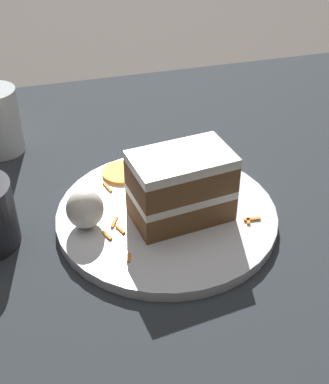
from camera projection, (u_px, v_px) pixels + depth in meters
The scene contains 7 objects.
ground_plane at pixel (156, 208), 0.78m from camera, with size 6.00×6.00×0.00m, color #4C4742.
dining_table at pixel (156, 201), 0.77m from camera, with size 1.36×0.82×0.03m, color #282D33.
plate at pixel (164, 216), 0.71m from camera, with size 0.29×0.29×0.01m, color silver.
cake_slice at pixel (181, 186), 0.67m from camera, with size 0.13×0.09×0.09m.
cream_dollop at pixel (85, 209), 0.67m from camera, with size 0.05×0.04×0.05m, color white.
orange_garnish at pixel (122, 173), 0.78m from camera, with size 0.06×0.06×0.01m, color orange.
carrot_shreds_scatter at pixel (149, 212), 0.70m from camera, with size 0.22×0.19×0.00m.
Camera 1 is at (0.15, 0.59, 0.48)m, focal length 50.00 mm.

